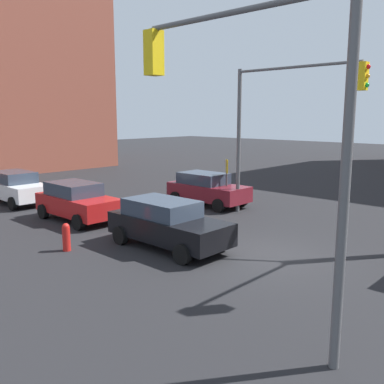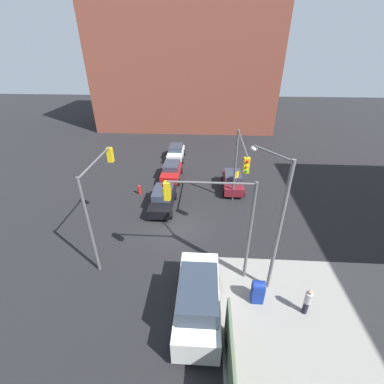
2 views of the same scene
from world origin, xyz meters
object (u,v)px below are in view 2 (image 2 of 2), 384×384
at_px(van_white_delivery, 198,299).
at_px(pedestrian_crossing, 307,301).
at_px(traffic_signal_nw_corner, 239,162).
at_px(fire_hydrant, 139,189).
at_px(sedan_white, 176,152).
at_px(traffic_signal_se_corner, 98,191).
at_px(coupe_maroon, 233,181).
at_px(hatchback_red, 171,171).
at_px(mailbox_blue, 258,291).
at_px(sedan_black, 163,199).
at_px(traffic_signal_ne_corner, 218,213).
at_px(street_lamp_corner, 275,218).

xyz_separation_m(van_white_delivery, pedestrian_crossing, (-0.49, 5.60, -0.41)).
relative_size(traffic_signal_nw_corner, van_white_delivery, 1.20).
xyz_separation_m(fire_hydrant, sedan_white, (-8.97, 2.46, 0.36)).
relative_size(traffic_signal_se_corner, van_white_delivery, 1.20).
relative_size(traffic_signal_se_corner, pedestrian_crossing, 3.88).
bearing_deg(coupe_maroon, hatchback_red, -107.48).
xyz_separation_m(traffic_signal_nw_corner, hatchback_red, (-6.24, -6.10, -3.81)).
xyz_separation_m(coupe_maroon, pedestrian_crossing, (13.33, 2.77, 0.03)).
xyz_separation_m(mailbox_blue, fire_hydrant, (-11.20, -9.20, -0.28)).
xyz_separation_m(hatchback_red, pedestrian_crossing, (15.29, 9.00, 0.03)).
distance_m(sedan_black, pedestrian_crossing, 13.21).
bearing_deg(hatchback_red, mailbox_blue, 24.20).
bearing_deg(mailbox_blue, coupe_maroon, -178.32).
xyz_separation_m(fire_hydrant, pedestrian_crossing, (11.80, 11.60, 0.38)).
xyz_separation_m(traffic_signal_ne_corner, mailbox_blue, (1.70, 2.30, -3.83)).
xyz_separation_m(street_lamp_corner, fire_hydrant, (-9.90, -9.79, -4.22)).
xyz_separation_m(street_lamp_corner, pedestrian_crossing, (1.90, 1.81, -3.83)).
bearing_deg(sedan_white, fire_hydrant, -15.32).
distance_m(street_lamp_corner, coupe_maroon, 12.10).
xyz_separation_m(traffic_signal_ne_corner, pedestrian_crossing, (2.30, 4.70, -3.72)).
xyz_separation_m(traffic_signal_se_corner, fire_hydrant, (-7.60, 0.30, -4.12)).
xyz_separation_m(street_lamp_corner, hatchback_red, (-13.39, -7.19, -3.86)).
bearing_deg(sedan_black, fire_hydrant, -129.91).
distance_m(traffic_signal_nw_corner, sedan_white, 13.82).
bearing_deg(sedan_black, sedan_white, -179.40).
relative_size(fire_hydrant, coupe_maroon, 0.23).
distance_m(sedan_white, pedestrian_crossing, 22.69).
xyz_separation_m(traffic_signal_nw_corner, street_lamp_corner, (7.14, 1.09, 0.05)).
height_order(fire_hydrant, sedan_white, sedan_white).
height_order(traffic_signal_se_corner, hatchback_red, traffic_signal_se_corner).
bearing_deg(traffic_signal_nw_corner, van_white_delivery, -15.81).
bearing_deg(traffic_signal_ne_corner, hatchback_red, -161.69).
bearing_deg(fire_hydrant, mailbox_blue, 39.40).
xyz_separation_m(hatchback_red, van_white_delivery, (15.78, 3.40, 0.44)).
height_order(sedan_black, van_white_delivery, van_white_delivery).
bearing_deg(van_white_delivery, coupe_maroon, 168.44).
bearing_deg(traffic_signal_nw_corner, mailbox_blue, 3.39).
relative_size(hatchback_red, pedestrian_crossing, 2.45).
distance_m(coupe_maroon, van_white_delivery, 14.11).
height_order(mailbox_blue, sedan_black, sedan_black).
bearing_deg(van_white_delivery, street_lamp_corner, 122.28).
bearing_deg(traffic_signal_nw_corner, sedan_black, -95.63).
relative_size(traffic_signal_se_corner, sedan_white, 1.57).
xyz_separation_m(mailbox_blue, hatchback_red, (-14.69, -6.60, 0.08)).
bearing_deg(traffic_signal_se_corner, fire_hydrant, 177.74).
height_order(sedan_black, pedestrian_crossing, pedestrian_crossing).
bearing_deg(pedestrian_crossing, traffic_signal_nw_corner, 120.51).
relative_size(mailbox_blue, pedestrian_crossing, 0.85).
height_order(traffic_signal_se_corner, coupe_maroon, traffic_signal_se_corner).
xyz_separation_m(street_lamp_corner, coupe_maroon, (-11.43, -0.96, -3.86)).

